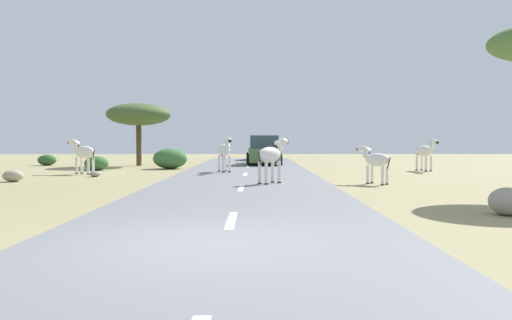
{
  "coord_description": "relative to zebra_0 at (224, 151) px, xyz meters",
  "views": [
    {
      "loc": [
        0.77,
        -7.15,
        1.56
      ],
      "look_at": [
        0.8,
        12.94,
        0.72
      ],
      "focal_mm": 34.63,
      "sensor_mm": 36.0,
      "label": 1
    }
  ],
  "objects": [
    {
      "name": "zebra_0",
      "position": [
        0.0,
        0.0,
        0.0
      ],
      "size": [
        0.83,
        1.69,
        1.65
      ],
      "rotation": [
        0.0,
        0.0,
        3.46
      ],
      "color": "silver",
      "rests_on": "road"
    },
    {
      "name": "zebra_2",
      "position": [
        -6.31,
        -0.64,
        -0.07
      ],
      "size": [
        1.58,
        1.07,
        1.62
      ],
      "rotation": [
        0.0,
        0.0,
        1.06
      ],
      "color": "silver",
      "rests_on": "ground_plane"
    },
    {
      "name": "rock_1",
      "position": [
        -5.28,
        -2.18,
        -0.92
      ],
      "size": [
        0.44,
        0.43,
        0.23
      ],
      "primitive_type": "ellipsoid",
      "color": "gray",
      "rests_on": "ground_plane"
    },
    {
      "name": "bush_2",
      "position": [
        -3.11,
        3.31,
        -0.5
      ],
      "size": [
        1.78,
        1.61,
        1.07
      ],
      "primitive_type": "ellipsoid",
      "color": "#386633",
      "rests_on": "ground_plane"
    },
    {
      "name": "car_1",
      "position": [
        1.89,
        6.95,
        -0.19
      ],
      "size": [
        2.13,
        4.39,
        1.74
      ],
      "rotation": [
        0.0,
        0.0,
        0.03
      ],
      "color": "#476B38",
      "rests_on": "road"
    },
    {
      "name": "zebra_1",
      "position": [
        9.74,
        1.43,
        -0.07
      ],
      "size": [
        0.79,
        1.67,
        1.62
      ],
      "rotation": [
        0.0,
        0.0,
        3.44
      ],
      "color": "silver",
      "rests_on": "ground_plane"
    },
    {
      "name": "bush_0",
      "position": [
        -11.04,
        6.67,
        -0.71
      ],
      "size": [
        1.08,
        0.97,
        0.65
      ],
      "primitive_type": "ellipsoid",
      "color": "#2D5628",
      "rests_on": "ground_plane"
    },
    {
      "name": "lane_markings",
      "position": [
        0.98,
        -16.57,
        -0.98
      ],
      "size": [
        0.16,
        56.0,
        0.01
      ],
      "color": "silver",
      "rests_on": "road"
    },
    {
      "name": "zebra_4",
      "position": [
        5.6,
        -5.58,
        -0.2
      ],
      "size": [
        1.08,
        1.26,
        1.39
      ],
      "rotation": [
        0.0,
        0.0,
        0.68
      ],
      "color": "silver",
      "rests_on": "ground_plane"
    },
    {
      "name": "tree_3",
      "position": [
        -5.48,
        6.4,
        1.97
      ],
      "size": [
        3.74,
        3.74,
        3.68
      ],
      "color": "#4C3823",
      "rests_on": "ground_plane"
    },
    {
      "name": "car_0",
      "position": [
        2.09,
        13.85,
        -0.19
      ],
      "size": [
        2.14,
        4.4,
        1.74
      ],
      "rotation": [
        0.0,
        0.0,
        3.11
      ],
      "color": "black",
      "rests_on": "road"
    },
    {
      "name": "bush_1",
      "position": [
        -6.58,
        2.02,
        -0.68
      ],
      "size": [
        1.19,
        1.07,
        0.72
      ],
      "primitive_type": "ellipsoid",
      "color": "#386633",
      "rests_on": "ground_plane"
    },
    {
      "name": "road",
      "position": [
        0.98,
        -15.57,
        -1.01
      ],
      "size": [
        6.0,
        64.0,
        0.05
      ],
      "primitive_type": "cube",
      "color": "slate",
      "rests_on": "ground_plane"
    },
    {
      "name": "ground_plane",
      "position": [
        0.67,
        -15.57,
        -1.03
      ],
      "size": [
        90.0,
        90.0,
        0.0
      ],
      "primitive_type": "plane",
      "color": "#998E60"
    },
    {
      "name": "zebra_3",
      "position": [
        1.96,
        -5.87,
        -0.02
      ],
      "size": [
        1.26,
        1.46,
        1.62
      ],
      "rotation": [
        0.0,
        0.0,
        5.61
      ],
      "color": "silver",
      "rests_on": "road"
    },
    {
      "name": "rock_2",
      "position": [
        -7.5,
        -4.62,
        -0.82
      ],
      "size": [
        0.76,
        0.57,
        0.43
      ],
      "primitive_type": "ellipsoid",
      "color": "#A89E8C",
      "rests_on": "ground_plane"
    },
    {
      "name": "rock_0",
      "position": [
        6.6,
        -12.65,
        -0.75
      ],
      "size": [
        0.73,
        0.77,
        0.57
      ],
      "primitive_type": "ellipsoid",
      "color": "gray",
      "rests_on": "ground_plane"
    }
  ]
}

